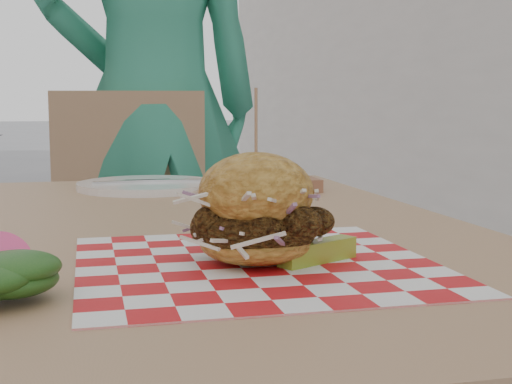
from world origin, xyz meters
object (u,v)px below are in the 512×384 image
patio_chair (138,240)px  sandwich (256,215)px  patio_table (174,280)px  diner (154,104)px

patio_chair → sandwich: size_ratio=5.35×
patio_table → patio_chair: size_ratio=1.26×
diner → patio_chair: size_ratio=1.92×
patio_chair → sandwich: (0.04, -1.20, 0.25)m
diner → patio_table: diner is taller
diner → sandwich: diner is taller
diner → patio_table: bearing=80.7°
patio_chair → sandwich: bearing=-80.0°
sandwich → patio_chair: bearing=91.8°
diner → patio_chair: diner is taller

